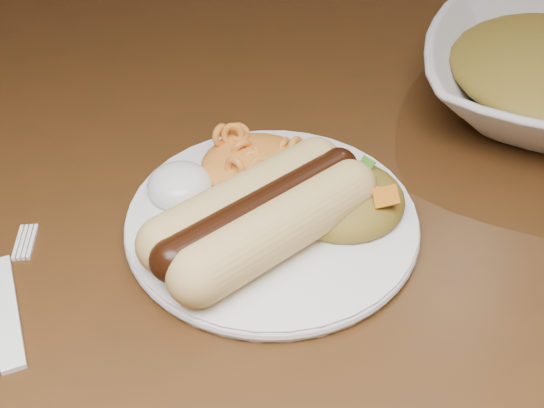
{
  "coord_description": "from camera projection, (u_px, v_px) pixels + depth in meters",
  "views": [
    {
      "loc": [
        0.05,
        -0.41,
        1.08
      ],
      "look_at": [
        0.08,
        -0.06,
        0.77
      ],
      "focal_mm": 42.0,
      "sensor_mm": 36.0,
      "label": 1
    }
  ],
  "objects": [
    {
      "name": "table",
      "position": [
        178.0,
        261.0,
        0.59
      ],
      "size": [
        1.6,
        0.9,
        0.75
      ],
      "color": "#43240E",
      "rests_on": "floor"
    },
    {
      "name": "plate",
      "position": [
        272.0,
        219.0,
        0.48
      ],
      "size": [
        0.24,
        0.24,
        0.01
      ],
      "primitive_type": "cylinder",
      "rotation": [
        0.0,
        0.0,
        -0.11
      ],
      "color": "white",
      "rests_on": "table"
    },
    {
      "name": "hotdog",
      "position": [
        262.0,
        213.0,
        0.45
      ],
      "size": [
        0.14,
        0.14,
        0.04
      ],
      "rotation": [
        0.0,
        0.0,
        0.6
      ],
      "color": "#E6BA69",
      "rests_on": "plate"
    },
    {
      "name": "mac_and_cheese",
      "position": [
        256.0,
        152.0,
        0.51
      ],
      "size": [
        0.11,
        0.11,
        0.03
      ],
      "primitive_type": "ellipsoid",
      "rotation": [
        0.0,
        0.0,
        0.36
      ],
      "color": "orange",
      "rests_on": "plate"
    },
    {
      "name": "sour_cream",
      "position": [
        179.0,
        178.0,
        0.49
      ],
      "size": [
        0.06,
        0.06,
        0.03
      ],
      "primitive_type": "ellipsoid",
      "rotation": [
        0.0,
        0.0,
        -0.29
      ],
      "color": "white",
      "rests_on": "plate"
    },
    {
      "name": "taco_salad",
      "position": [
        344.0,
        189.0,
        0.47
      ],
      "size": [
        0.09,
        0.09,
        0.04
      ],
      "rotation": [
        0.0,
        0.0,
        0.31
      ],
      "color": "#B13E1D",
      "rests_on": "plate"
    },
    {
      "name": "fork",
      "position": [
        6.0,
        310.0,
        0.42
      ],
      "size": [
        0.06,
        0.13,
        0.0
      ],
      "primitive_type": "cube",
      "rotation": [
        0.0,
        0.0,
        0.3
      ],
      "color": "white",
      "rests_on": "table"
    }
  ]
}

